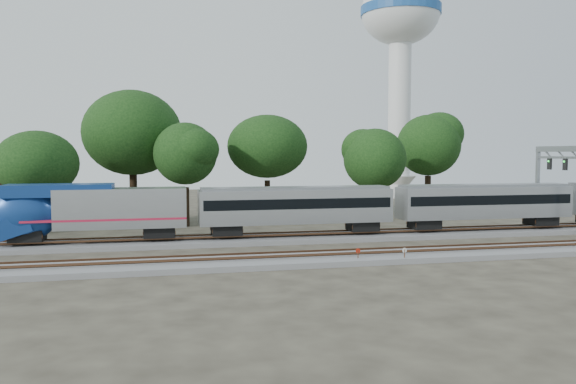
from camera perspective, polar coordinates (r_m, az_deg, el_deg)
name	(u,v)px	position (r m, az deg, el deg)	size (l,w,h in m)	color
ground	(247,254)	(44.38, -4.18, -6.33)	(160.00, 160.00, 0.00)	#383328
track_far	(237,240)	(50.21, -5.18, -4.89)	(160.00, 5.00, 0.73)	slate
track_near	(255,261)	(40.45, -3.36, -7.04)	(160.00, 5.00, 0.73)	slate
switch_stand_red	(358,254)	(40.74, 7.13, -6.26)	(0.35, 0.08, 1.11)	#512D19
switch_stand_white	(405,253)	(41.51, 11.76, -6.12)	(0.35, 0.07, 1.11)	#512D19
switch_lever	(345,261)	(40.88, 5.86, -7.01)	(0.50, 0.30, 0.30)	#512D19
water_tower	(400,35)	(103.22, 11.34, 15.35)	(13.85, 13.85, 38.33)	silver
signal_gantry	(559,169)	(62.74, 25.85, 2.09)	(0.60, 7.09, 8.63)	gray
tree_2	(37,164)	(59.84, -24.14, 2.62)	(7.00, 7.00, 9.87)	black
tree_3	(132,133)	(67.04, -15.54, 5.80)	(10.41, 10.41, 14.67)	black
tree_4	(185,154)	(61.43, -10.38, 3.83)	(7.99, 7.99, 11.26)	black
tree_5	(267,147)	(66.55, -2.13, 4.63)	(8.84, 8.84, 12.46)	black
tree_6	(375,159)	(68.14, 8.78, 3.31)	(7.32, 7.32, 10.33)	black
tree_7	(428,145)	(78.57, 14.08, 4.62)	(9.12, 9.12, 12.86)	black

